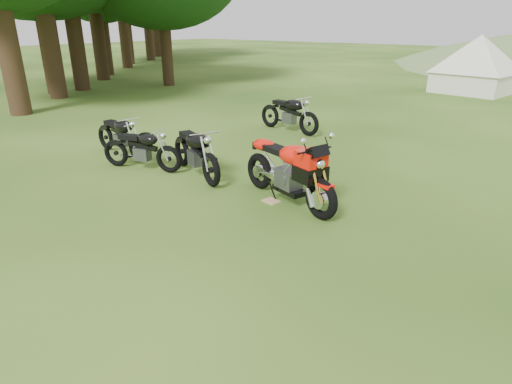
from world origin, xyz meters
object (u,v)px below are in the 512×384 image
Objects in this scene: sport_motorcycle at (288,165)px; vintage_moto_a at (195,150)px; vintage_moto_c at (120,134)px; tent_left at (477,63)px; vintage_moto_d at (289,112)px; vintage_moto_b at (141,148)px; plywood_board at (271,201)px.

sport_motorcycle is 2.30m from vintage_moto_a.
vintage_moto_c is 0.66× the size of tent_left.
vintage_moto_a is 4.48m from vintage_moto_d.
sport_motorcycle reaches higher than vintage_moto_a.
tent_left is (1.68, 15.89, 0.73)m from vintage_moto_a.
vintage_moto_b is 0.88× the size of vintage_moto_d.
vintage_moto_a is 16.00m from tent_left.
sport_motorcycle is at bearing -47.99° from vintage_moto_d.
vintage_moto_c is (-4.79, -0.07, -0.17)m from sport_motorcycle.
plywood_board is 0.15× the size of vintage_moto_b.
vintage_moto_a is at bearing -87.15° from tent_left.
vintage_moto_a reaches higher than vintage_moto_c.
tent_left is (-0.61, 15.89, 0.59)m from sport_motorcycle.
sport_motorcycle is at bearing 21.24° from vintage_moto_a.
plywood_board is at bearing -13.68° from vintage_moto_b.
vintage_moto_c reaches higher than vintage_moto_b.
vintage_moto_d is at bearing 120.93° from plywood_board.
plywood_board is 16.11m from tent_left.
plywood_board is 4.59m from vintage_moto_c.
plywood_board is 0.14× the size of vintage_moto_a.
vintage_moto_c is 4.84m from vintage_moto_d.
sport_motorcycle is 0.78× the size of tent_left.
vintage_moto_b is at bearing -88.09° from vintage_moto_d.
vintage_moto_a is at bearing -73.17° from vintage_moto_d.
tent_left reaches higher than vintage_moto_b.
vintage_moto_d reaches higher than vintage_moto_c.
vintage_moto_a reaches higher than plywood_board.
sport_motorcycle is 1.18× the size of vintage_moto_c.
sport_motorcycle reaches higher than vintage_moto_d.
sport_motorcycle is 1.23× the size of vintage_moto_b.
vintage_moto_c is (-2.49, -0.06, -0.04)m from vintage_moto_a.
tent_left is at bearing 105.01° from vintage_moto_a.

